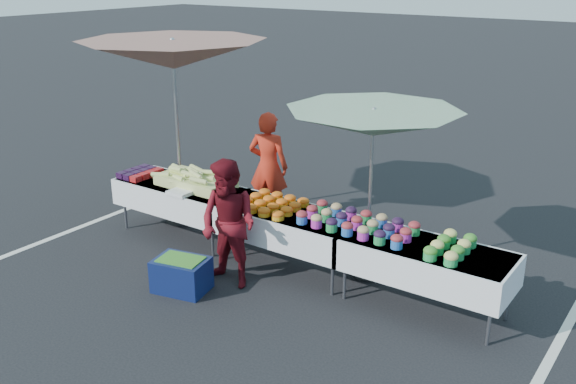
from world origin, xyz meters
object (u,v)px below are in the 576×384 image
Objects in this scene: customer at (229,224)px; umbrella_left at (173,56)px; umbrella_right at (373,124)px; table_left at (181,195)px; table_center at (288,224)px; storage_bin at (181,274)px; table_right at (426,261)px; vendor at (268,167)px.

umbrella_left reaches higher than customer.
umbrella_right is (1.20, 1.15, 1.12)m from customer.
customer reaches higher than table_left.
customer is 2.01m from umbrella_right.
table_center is (1.80, 0.00, 0.00)m from table_left.
umbrella_right reaches higher than table_center.
umbrella_left reaches higher than storage_bin.
table_left and table_right have the same top height.
vendor reaches higher than table_left.
storage_bin is at bearing -46.52° from table_left.
umbrella_left is (-2.18, 0.40, 1.82)m from table_center.
table_right is 0.72× the size of umbrella_right.
storage_bin is at bearing -119.54° from table_center.
umbrella_left is (-0.38, 0.40, 1.82)m from table_left.
storage_bin is at bearing 86.14° from vendor.
table_left is 1.68m from customer.
umbrella_right reaches higher than storage_bin.
vendor is 1.06× the size of customer.
customer is at bearing 37.87° from storage_bin.
table_right is 4.40m from umbrella_left.
customer is 0.57× the size of umbrella_left.
umbrella_left is 3.86× the size of storage_bin.
storage_bin is at bearing -46.47° from umbrella_left.
vendor is 2.04m from umbrella_left.
umbrella_left reaches higher than table_right.
table_left is at bearing 121.06° from storage_bin.
umbrella_right reaches higher than customer.
table_left is at bearing 180.00° from table_center.
umbrella_left reaches higher than table_center.
umbrella_right is 2.79m from storage_bin.
table_left is 1.36m from vendor.
table_center is at bearing 180.00° from table_right.
table_center is 1.68m from vendor.
vendor reaches higher than storage_bin.
table_center is at bearing -10.39° from umbrella_left.
umbrella_left is (-1.01, -0.78, 1.59)m from vendor.
umbrella_right is at bearing 8.44° from table_left.
vendor is 2.50m from storage_bin.
umbrella_right is (3.08, -0.00, -0.52)m from umbrella_left.
table_right is 2.71× the size of storage_bin.
table_center is 0.72× the size of umbrella_right.
umbrella_left is (-3.98, 0.40, 1.82)m from table_right.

